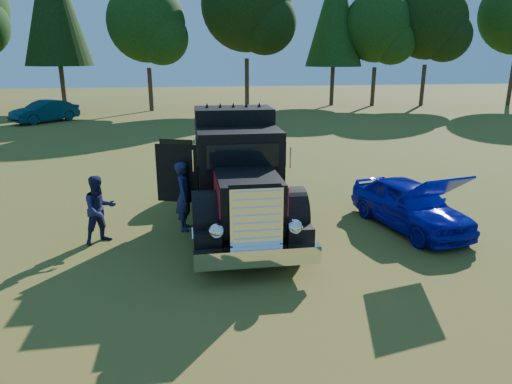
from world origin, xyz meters
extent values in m
plane|color=#41581A|center=(0.00, 0.00, 0.00)|extent=(120.00, 120.00, 0.00)
cylinder|color=#2D2116|center=(-11.00, 30.50, 2.34)|extent=(0.36, 0.36, 4.68)
cone|color=black|center=(-11.00, 30.50, 8.45)|extent=(5.20, 5.20, 9.75)
cylinder|color=#2D2116|center=(-4.00, 29.50, 1.71)|extent=(0.36, 0.36, 3.42)
sphere|color=black|center=(-4.00, 29.50, 6.84)|extent=(6.08, 6.08, 6.08)
sphere|color=black|center=(-2.86, 28.74, 5.70)|extent=(4.18, 4.18, 4.18)
cylinder|color=#2D2116|center=(4.00, 30.00, 2.07)|extent=(0.36, 0.36, 4.14)
sphere|color=black|center=(4.00, 30.00, 8.28)|extent=(7.36, 7.36, 7.36)
sphere|color=black|center=(5.38, 29.08, 6.90)|extent=(5.06, 5.06, 5.06)
cylinder|color=#2D2116|center=(12.00, 31.50, 2.25)|extent=(0.36, 0.36, 4.50)
cone|color=black|center=(12.00, 31.50, 8.12)|extent=(5.00, 5.00, 9.38)
cylinder|color=#2D2116|center=(20.00, 30.00, 1.80)|extent=(0.36, 0.36, 3.60)
sphere|color=black|center=(20.00, 30.00, 7.20)|extent=(6.40, 6.40, 6.40)
sphere|color=black|center=(21.20, 29.20, 6.00)|extent=(4.40, 4.40, 4.40)
cylinder|color=#2D2116|center=(28.00, 29.00, 1.98)|extent=(0.36, 0.36, 3.96)
cylinder|color=#2D2116|center=(15.56, 30.60, 1.69)|extent=(0.36, 0.36, 3.38)
sphere|color=black|center=(15.56, 30.60, 6.77)|extent=(6.02, 6.02, 6.02)
sphere|color=black|center=(16.69, 29.85, 5.64)|extent=(4.14, 4.14, 4.14)
cylinder|color=black|center=(-1.08, 0.01, 0.55)|extent=(0.32, 1.10, 1.10)
cylinder|color=black|center=(1.02, 0.01, 0.55)|extent=(0.32, 1.10, 1.10)
cylinder|color=black|center=(-1.08, 4.81, 0.55)|extent=(0.32, 1.10, 1.10)
cylinder|color=black|center=(1.02, 4.81, 0.55)|extent=(0.32, 1.10, 1.10)
cylinder|color=black|center=(-0.75, 4.81, 0.55)|extent=(0.32, 1.10, 1.10)
cylinder|color=black|center=(0.69, 4.81, 0.55)|extent=(0.32, 1.10, 1.10)
cube|color=black|center=(-0.03, 2.61, 0.62)|extent=(1.60, 6.40, 0.28)
cube|color=white|center=(-0.03, -1.24, 0.55)|extent=(2.50, 0.22, 0.36)
cube|color=white|center=(-0.03, -0.94, 1.25)|extent=(1.05, 0.30, 1.30)
cube|color=black|center=(-0.03, 0.11, 1.30)|extent=(1.35, 1.80, 1.10)
cube|color=maroon|center=(-0.72, 0.11, 1.50)|extent=(0.02, 1.80, 0.60)
cube|color=maroon|center=(0.66, 0.11, 1.50)|extent=(0.02, 1.80, 0.60)
cylinder|color=black|center=(-0.98, 0.01, 0.95)|extent=(0.55, 1.24, 1.24)
cylinder|color=black|center=(0.92, 0.01, 0.95)|extent=(0.55, 1.24, 1.24)
sphere|color=white|center=(-0.81, -1.01, 1.05)|extent=(0.32, 0.32, 0.32)
sphere|color=white|center=(0.75, -1.01, 1.05)|extent=(0.32, 0.32, 0.32)
cube|color=black|center=(-0.03, 1.66, 1.55)|extent=(2.05, 1.30, 2.10)
cube|color=black|center=(-0.03, 0.99, 2.05)|extent=(1.70, 0.05, 0.65)
cube|color=black|center=(-0.03, 2.96, 1.75)|extent=(2.05, 1.30, 2.50)
cube|color=black|center=(-0.03, 4.61, 0.95)|extent=(2.00, 2.00, 0.35)
cube|color=black|center=(-1.58, 2.13, 1.45)|extent=(1.06, 0.41, 1.50)
cube|color=maroon|center=(-1.60, 2.17, 1.30)|extent=(0.81, 0.29, 0.75)
imported|color=#080BB4|center=(4.34, 1.17, 0.63)|extent=(2.22, 3.93, 1.26)
cube|color=#080BB4|center=(4.00, -0.49, 1.55)|extent=(1.46, 1.18, 0.67)
imported|color=#1C2842|center=(-1.43, 1.92, 0.90)|extent=(0.49, 0.69, 1.80)
imported|color=#222350|center=(-3.42, 1.38, 0.83)|extent=(1.01, 0.97, 1.65)
imported|color=#0B3B43|center=(-10.71, 23.68, 0.73)|extent=(4.15, 4.28, 1.46)
camera|label=1|loc=(-1.32, -9.31, 4.32)|focal=32.00mm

